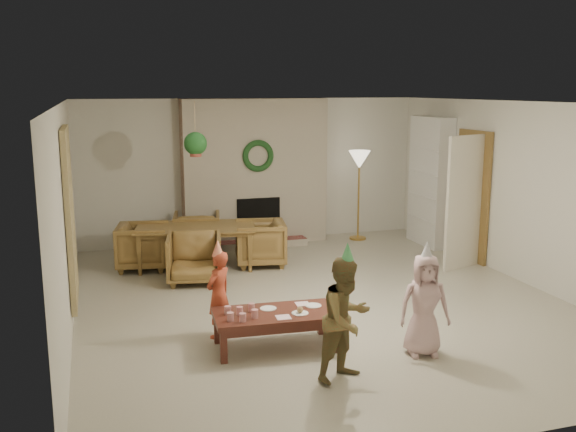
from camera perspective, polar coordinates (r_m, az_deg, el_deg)
name	(u,v)px	position (r m, az deg, el deg)	size (l,w,h in m)	color
floor	(320,301)	(8.25, 2.84, -7.57)	(7.00, 7.00, 0.00)	#B7B29E
ceiling	(322,103)	(7.80, 3.02, 10.06)	(7.00, 7.00, 0.00)	white
wall_back	(252,171)	(11.24, -3.22, 4.08)	(7.00, 7.00, 0.00)	silver
wall_front	(486,288)	(4.89, 17.23, -6.15)	(7.00, 7.00, 0.00)	silver
wall_left	(66,219)	(7.47, -19.24, -0.29)	(7.00, 7.00, 0.00)	silver
wall_right	(525,193)	(9.38, 20.41, 1.91)	(7.00, 7.00, 0.00)	silver
fireplace_mass	(255,172)	(11.05, -2.97, 3.95)	(2.50, 0.40, 2.50)	#562216
fireplace_hearth	(261,243)	(10.94, -2.45, -2.47)	(1.60, 0.30, 0.12)	#5C191A
fireplace_firebox	(258,219)	(11.01, -2.69, -0.29)	(0.75, 0.12, 0.75)	black
fireplace_wreath	(258,156)	(10.79, -2.68, 5.38)	(0.54, 0.54, 0.10)	#18411C
floor_lamp_base	(358,238)	(11.58, 6.24, -1.97)	(0.30, 0.30, 0.03)	gold
floor_lamp_post	(359,198)	(11.43, 6.32, 1.58)	(0.03, 0.03, 1.43)	gold
floor_lamp_shade	(359,160)	(11.33, 6.40, 5.02)	(0.38, 0.38, 0.32)	beige
bookshelf_carcass	(430,182)	(11.21, 12.58, 3.03)	(0.30, 1.00, 2.20)	white
bookshelf_shelf_a	(428,219)	(11.31, 12.35, -0.24)	(0.30, 0.92, 0.03)	white
bookshelf_shelf_b	(429,196)	(11.24, 12.44, 1.76)	(0.30, 0.92, 0.03)	white
bookshelf_shelf_c	(430,173)	(11.18, 12.52, 3.78)	(0.30, 0.92, 0.03)	white
bookshelf_shelf_d	(431,149)	(11.14, 12.61, 5.82)	(0.30, 0.92, 0.03)	white
books_row_lower	(431,212)	(11.15, 12.67, 0.31)	(0.20, 0.40, 0.24)	maroon
books_row_mid	(426,188)	(11.25, 12.25, 2.50)	(0.20, 0.44, 0.24)	navy
books_row_upper	(432,166)	(11.07, 12.72, 4.38)	(0.20, 0.36, 0.22)	#C27629
door_frame	(472,196)	(10.36, 16.14, 1.73)	(0.05, 0.86, 2.04)	olive
door_leaf	(464,203)	(9.84, 15.48, 1.16)	(0.05, 0.80, 2.00)	beige
curtain_panel	(70,216)	(7.66, -18.90, 0.02)	(0.06, 1.20, 2.00)	tan
dining_table	(196,247)	(9.77, -8.23, -2.75)	(1.78, 0.99, 0.62)	olive
dining_chair_near	(194,258)	(9.01, -8.36, -3.75)	(0.74, 0.76, 0.69)	olive
dining_chair_far	(197,233)	(10.52, -8.12, -1.54)	(0.74, 0.76, 0.69)	olive
dining_chair_left	(143,246)	(9.82, -12.79, -2.65)	(0.74, 0.76, 0.69)	olive
dining_chair_right	(260,243)	(9.78, -2.51, -2.42)	(0.74, 0.76, 0.69)	olive
hanging_plant_cord	(195,127)	(8.95, -8.31, 7.89)	(0.01, 0.01, 0.70)	tan
hanging_plant_pot	(196,152)	(8.97, -8.24, 5.66)	(0.16, 0.16, 0.12)	brown
hanging_plant_foliage	(195,144)	(8.96, -8.26, 6.42)	(0.32, 0.32, 0.32)	#18491D
coffee_table_top	(275,315)	(6.71, -1.17, -8.81)	(1.27, 0.63, 0.06)	#56271C
coffee_table_apron	(275,321)	(6.74, -1.16, -9.36)	(1.17, 0.54, 0.08)	#56271C
coffee_leg_fl	(224,347)	(6.46, -5.77, -11.56)	(0.07, 0.07, 0.33)	#56271C
coffee_leg_fr	(335,337)	(6.69, 4.22, -10.71)	(0.07, 0.07, 0.33)	#56271C
coffee_leg_bl	(217,328)	(6.94, -6.33, -9.93)	(0.07, 0.07, 0.33)	#56271C
coffee_leg_br	(321,319)	(7.15, 2.98, -9.21)	(0.07, 0.07, 0.33)	#56271C
cup_a	(230,317)	(6.48, -5.17, -8.94)	(0.07, 0.07, 0.09)	white
cup_b	(228,310)	(6.66, -5.41, -8.37)	(0.07, 0.07, 0.09)	white
cup_c	(243,317)	(6.45, -4.07, -9.02)	(0.07, 0.07, 0.09)	white
cup_d	(240,311)	(6.63, -4.34, -8.45)	(0.07, 0.07, 0.09)	white
cup_e	(255,314)	(6.54, -2.98, -8.71)	(0.07, 0.07, 0.09)	white
cup_f	(251,307)	(6.72, -3.28, -8.15)	(0.07, 0.07, 0.09)	white
plate_a	(268,308)	(6.80, -1.78, -8.25)	(0.18, 0.18, 0.01)	white
plate_b	(300,313)	(6.67, 1.08, -8.66)	(0.18, 0.18, 0.01)	white
plate_c	(313,305)	(6.89, 2.27, -7.99)	(0.18, 0.18, 0.01)	white
food_scoop	(300,310)	(6.65, 1.08, -8.35)	(0.07, 0.07, 0.07)	tan
napkin_left	(283,317)	(6.55, -0.42, -9.03)	(0.15, 0.15, 0.01)	#FFBBD2
napkin_right	(303,304)	(6.94, 1.31, -7.85)	(0.15, 0.15, 0.01)	#FFBBD2
child_red	(219,295)	(7.00, -6.20, -6.98)	(0.35, 0.23, 0.96)	#AD3E25
party_hat_red	(218,248)	(6.85, -6.30, -2.84)	(0.13, 0.13, 0.18)	#F7BB52
child_plaid	(346,319)	(5.98, 5.22, -9.13)	(0.57, 0.44, 1.17)	brown
party_hat_plaid	(347,253)	(5.79, 5.33, -3.28)	(0.14, 0.14, 0.19)	#4DB464
child_pink	(424,305)	(6.64, 12.08, -7.77)	(0.52, 0.34, 1.05)	#CDA4A7
party_hat_pink	(427,250)	(6.48, 12.29, -3.01)	(0.14, 0.14, 0.19)	silver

